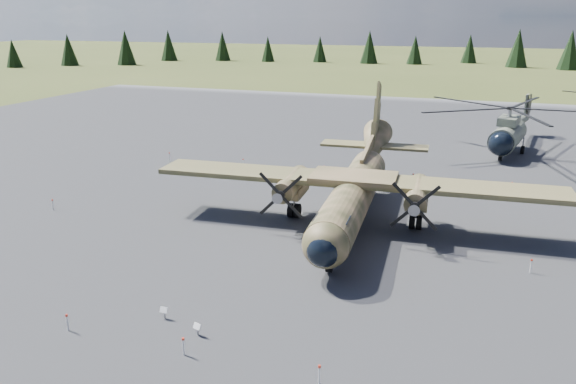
% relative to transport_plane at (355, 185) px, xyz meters
% --- Properties ---
extents(ground, '(500.00, 500.00, 0.00)m').
position_rel_transport_plane_xyz_m(ground, '(-5.24, -5.16, -2.62)').
color(ground, '#4E5325').
rests_on(ground, ground).
extents(apron, '(120.00, 120.00, 0.04)m').
position_rel_transport_plane_xyz_m(apron, '(-5.24, 4.84, -2.62)').
color(apron, slate).
rests_on(apron, ground).
extents(transport_plane, '(27.63, 25.07, 9.10)m').
position_rel_transport_plane_xyz_m(transport_plane, '(0.00, 0.00, 0.00)').
color(transport_plane, '#393B20').
rests_on(transport_plane, ground).
extents(helicopter_near, '(23.38, 24.98, 5.08)m').
position_rel_transport_plane_xyz_m(helicopter_near, '(10.67, 24.67, 0.99)').
color(helicopter_near, slate).
rests_on(helicopter_near, ground).
extents(info_placard_left, '(0.40, 0.19, 0.62)m').
position_rel_transport_plane_xyz_m(info_placard_left, '(-5.62, -16.27, -2.20)').
color(info_placard_left, gray).
rests_on(info_placard_left, ground).
extents(info_placard_right, '(0.42, 0.28, 0.61)m').
position_rel_transport_plane_xyz_m(info_placard_right, '(-3.43, -17.07, -2.21)').
color(info_placard_right, gray).
rests_on(info_placard_right, ground).
extents(barrier_fence, '(33.12, 29.62, 0.85)m').
position_rel_transport_plane_xyz_m(barrier_fence, '(-5.70, -5.24, -2.11)').
color(barrier_fence, white).
rests_on(barrier_fence, ground).
extents(treeline, '(316.49, 316.04, 10.99)m').
position_rel_transport_plane_xyz_m(treeline, '(-2.94, -14.62, 2.16)').
color(treeline, black).
rests_on(treeline, ground).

